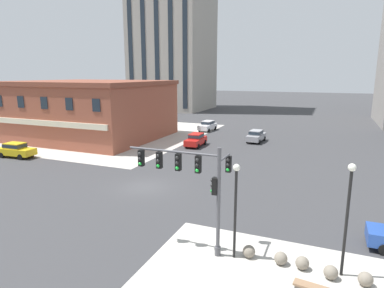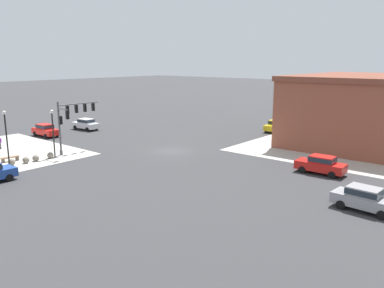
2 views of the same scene
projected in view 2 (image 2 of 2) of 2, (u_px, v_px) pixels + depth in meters
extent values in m
plane|color=#38383A|center=(171.00, 151.00, 44.67)|extent=(320.00, 320.00, 0.00)
cylinder|color=#4C4C51|center=(61.00, 153.00, 42.72)|extent=(0.32, 0.32, 0.50)
cylinder|color=#4C4C51|center=(60.00, 129.00, 42.16)|extent=(0.20, 0.20, 5.86)
cylinder|color=#4C4C51|center=(79.00, 104.00, 43.57)|extent=(5.19, 0.12, 0.12)
cylinder|color=#4C4C51|center=(63.00, 109.00, 41.13)|extent=(0.11, 1.80, 0.11)
cube|color=black|center=(67.00, 110.00, 42.59)|extent=(0.28, 0.28, 0.90)
sphere|color=#282828|center=(66.00, 107.00, 42.63)|extent=(0.18, 0.18, 0.18)
sphere|color=#282828|center=(67.00, 110.00, 42.69)|extent=(0.18, 0.18, 0.18)
sphere|color=green|center=(67.00, 112.00, 42.75)|extent=(0.18, 0.18, 0.18)
cube|color=black|center=(76.00, 109.00, 43.44)|extent=(0.28, 0.28, 0.90)
sphere|color=#282828|center=(75.00, 106.00, 43.48)|extent=(0.18, 0.18, 0.18)
sphere|color=#282828|center=(76.00, 109.00, 43.54)|extent=(0.18, 0.18, 0.18)
sphere|color=green|center=(76.00, 111.00, 43.60)|extent=(0.18, 0.18, 0.18)
cube|color=black|center=(85.00, 108.00, 44.28)|extent=(0.28, 0.28, 0.90)
sphere|color=#282828|center=(84.00, 105.00, 44.32)|extent=(0.18, 0.18, 0.18)
sphere|color=#282828|center=(84.00, 108.00, 44.38)|extent=(0.18, 0.18, 0.18)
sphere|color=green|center=(84.00, 110.00, 44.44)|extent=(0.18, 0.18, 0.18)
cube|color=black|center=(93.00, 107.00, 45.13)|extent=(0.28, 0.28, 0.90)
sphere|color=#282828|center=(92.00, 104.00, 45.17)|extent=(0.18, 0.18, 0.18)
sphere|color=#282828|center=(92.00, 107.00, 45.23)|extent=(0.18, 0.18, 0.18)
sphere|color=green|center=(92.00, 109.00, 45.29)|extent=(0.18, 0.18, 0.18)
cube|color=black|center=(61.00, 120.00, 42.12)|extent=(0.28, 0.28, 0.90)
sphere|color=#282828|center=(62.00, 118.00, 42.18)|extent=(0.18, 0.18, 0.18)
sphere|color=#282828|center=(62.00, 120.00, 42.24)|extent=(0.18, 0.18, 0.18)
sphere|color=green|center=(62.00, 123.00, 42.29)|extent=(0.18, 0.18, 0.18)
cube|color=black|center=(67.00, 115.00, 40.74)|extent=(0.28, 0.28, 0.90)
sphere|color=#282828|center=(66.00, 112.00, 40.78)|extent=(0.18, 0.18, 0.18)
sphere|color=#282828|center=(66.00, 115.00, 40.84)|extent=(0.18, 0.18, 0.18)
sphere|color=green|center=(67.00, 117.00, 40.90)|extent=(0.18, 0.18, 0.18)
sphere|color=gray|center=(50.00, 155.00, 41.24)|extent=(0.66, 0.66, 0.66)
sphere|color=gray|center=(36.00, 158.00, 40.03)|extent=(0.66, 0.66, 0.66)
sphere|color=gray|center=(26.00, 160.00, 39.27)|extent=(0.66, 0.66, 0.66)
sphere|color=gray|center=(12.00, 162.00, 38.49)|extent=(0.66, 0.66, 0.66)
cube|color=#8E6B4C|center=(10.00, 157.00, 39.97)|extent=(1.85, 0.71, 0.10)
cube|color=#665B51|center=(17.00, 158.00, 40.49)|extent=(0.29, 0.44, 0.39)
cube|color=#665B51|center=(3.00, 161.00, 39.56)|extent=(0.29, 0.44, 0.39)
cylinder|color=#333333|center=(1.00, 146.00, 45.47)|extent=(0.13, 0.13, 0.76)
cylinder|color=purple|center=(1.00, 140.00, 45.30)|extent=(0.09, 0.09, 0.51)
cylinder|color=black|center=(53.00, 135.00, 41.54)|extent=(0.14, 0.14, 4.72)
sphere|color=white|center=(52.00, 112.00, 41.01)|extent=(0.36, 0.36, 0.36)
cylinder|color=black|center=(7.00, 141.00, 37.33)|extent=(0.14, 0.14, 5.18)
sphere|color=white|center=(4.00, 113.00, 36.75)|extent=(0.36, 0.36, 0.36)
cube|color=silver|center=(86.00, 125.00, 58.05)|extent=(2.11, 4.53, 0.76)
cube|color=silver|center=(86.00, 121.00, 57.82)|extent=(1.66, 2.23, 0.60)
cube|color=#232D38|center=(86.00, 121.00, 57.82)|extent=(1.70, 2.32, 0.40)
cylinder|color=black|center=(75.00, 128.00, 58.23)|extent=(0.27, 0.66, 0.64)
cylinder|color=black|center=(84.00, 126.00, 59.57)|extent=(0.27, 0.66, 0.64)
cylinder|color=black|center=(87.00, 129.00, 56.70)|extent=(0.27, 0.66, 0.64)
cylinder|color=black|center=(96.00, 128.00, 58.03)|extent=(0.27, 0.66, 0.64)
cylinder|color=black|center=(0.00, 174.00, 34.44)|extent=(0.64, 0.22, 0.64)
cylinder|color=black|center=(9.00, 178.00, 33.40)|extent=(0.64, 0.22, 0.64)
cube|color=#99999E|center=(366.00, 201.00, 26.78)|extent=(2.04, 4.51, 0.76)
cube|color=#99999E|center=(364.00, 191.00, 26.74)|extent=(1.63, 2.21, 0.60)
cube|color=#232D38|center=(364.00, 191.00, 26.74)|extent=(1.67, 2.30, 0.40)
cylinder|color=black|center=(382.00, 215.00, 25.35)|extent=(0.26, 0.65, 0.64)
cylinder|color=black|center=(350.00, 199.00, 28.37)|extent=(0.26, 0.65, 0.64)
cylinder|color=black|center=(341.00, 205.00, 27.19)|extent=(0.26, 0.65, 0.64)
cube|color=red|center=(320.00, 166.00, 35.62)|extent=(1.90, 4.46, 0.76)
cube|color=red|center=(322.00, 159.00, 35.38)|extent=(1.56, 2.16, 0.60)
cube|color=#232D38|center=(322.00, 159.00, 35.38)|extent=(1.60, 2.25, 0.40)
cylinder|color=black|center=(302.00, 170.00, 35.87)|extent=(0.24, 0.65, 0.64)
cylinder|color=black|center=(309.00, 166.00, 37.16)|extent=(0.24, 0.65, 0.64)
cylinder|color=black|center=(332.00, 175.00, 34.23)|extent=(0.24, 0.65, 0.64)
cylinder|color=black|center=(338.00, 171.00, 35.52)|extent=(0.24, 0.65, 0.64)
cube|color=red|center=(46.00, 131.00, 53.03)|extent=(1.81, 4.42, 0.76)
cube|color=red|center=(45.00, 126.00, 52.98)|extent=(1.52, 2.13, 0.60)
cube|color=#232D38|center=(45.00, 126.00, 52.98)|extent=(1.56, 2.22, 0.40)
cylinder|color=black|center=(57.00, 134.00, 52.90)|extent=(0.23, 0.64, 0.64)
cylinder|color=black|center=(46.00, 136.00, 51.64)|extent=(0.23, 0.64, 0.64)
cylinder|color=black|center=(46.00, 132.00, 54.59)|extent=(0.23, 0.64, 0.64)
cylinder|color=black|center=(35.00, 134.00, 53.32)|extent=(0.23, 0.64, 0.64)
cube|color=gold|center=(275.00, 127.00, 56.71)|extent=(4.51, 2.06, 0.76)
cube|color=gold|center=(276.00, 122.00, 56.69)|extent=(2.21, 1.64, 0.60)
cube|color=#232D38|center=(276.00, 122.00, 56.69)|extent=(2.30, 1.68, 0.40)
cylinder|color=black|center=(277.00, 131.00, 55.24)|extent=(0.65, 0.26, 0.64)
cylinder|color=black|center=(266.00, 130.00, 56.19)|extent=(0.65, 0.26, 0.64)
cylinder|color=black|center=(284.00, 129.00, 57.40)|extent=(0.65, 0.26, 0.64)
cylinder|color=black|center=(274.00, 127.00, 58.35)|extent=(0.65, 0.26, 0.64)
cube|color=brown|center=(377.00, 113.00, 47.55)|extent=(20.03, 17.77, 7.84)
cube|color=brown|center=(381.00, 78.00, 46.66)|extent=(20.43, 18.12, 0.60)
cube|color=beige|center=(307.00, 111.00, 53.31)|extent=(19.03, 0.24, 0.70)
cube|color=#1E2833|center=(331.00, 89.00, 58.74)|extent=(1.10, 0.08, 1.50)
cube|color=#1E2833|center=(320.00, 91.00, 55.73)|extent=(1.10, 0.08, 1.50)
cube|color=#1E2833|center=(309.00, 93.00, 52.72)|extent=(1.10, 0.08, 1.50)
cube|color=#1E2833|center=(296.00, 95.00, 49.71)|extent=(1.10, 0.08, 1.50)
cube|color=#1E2833|center=(281.00, 97.00, 46.71)|extent=(1.10, 0.08, 1.50)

